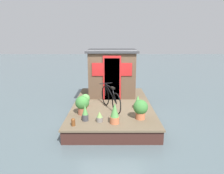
% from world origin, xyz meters
% --- Properties ---
extents(ground_plane, '(60.00, 60.00, 0.00)m').
position_xyz_m(ground_plane, '(0.00, 0.00, 0.00)').
color(ground_plane, '#4C5B60').
extents(houseboat_deck, '(4.86, 2.95, 0.46)m').
position_xyz_m(houseboat_deck, '(0.00, 0.00, 0.23)').
color(houseboat_deck, brown).
rests_on(houseboat_deck, ground_plane).
extents(houseboat_cabin, '(1.84, 2.13, 1.98)m').
position_xyz_m(houseboat_cabin, '(1.32, 0.00, 1.46)').
color(houseboat_cabin, '#4C3828').
rests_on(houseboat_cabin, houseboat_deck).
extents(bicycle, '(1.65, 0.75, 0.87)m').
position_xyz_m(bicycle, '(-0.67, 0.05, 0.86)').
color(bicycle, black).
rests_on(bicycle, houseboat_deck).
extents(potted_plant_ivy, '(0.19, 0.19, 0.51)m').
position_xyz_m(potted_plant_ivy, '(-1.71, 0.82, 0.71)').
color(potted_plant_ivy, '#38383D').
rests_on(potted_plant_ivy, houseboat_deck).
extents(potted_plant_geranium, '(0.46, 0.46, 0.62)m').
position_xyz_m(potted_plant_geranium, '(-1.57, -0.89, 0.80)').
color(potted_plant_geranium, '#B2603D').
rests_on(potted_plant_geranium, houseboat_deck).
extents(potted_plant_basil, '(0.24, 0.24, 0.49)m').
position_xyz_m(potted_plant_basil, '(-0.59, -0.92, 0.69)').
color(potted_plant_basil, '#935138').
rests_on(potted_plant_basil, houseboat_deck).
extents(potted_plant_sage, '(0.34, 0.34, 0.46)m').
position_xyz_m(potted_plant_sage, '(-0.33, 0.99, 0.71)').
color(potted_plant_sage, '#935138').
rests_on(potted_plant_sage, houseboat_deck).
extents(potted_plant_mint, '(0.20, 0.20, 0.32)m').
position_xyz_m(potted_plant_mint, '(-1.79, 0.38, 0.62)').
color(potted_plant_mint, slate).
rests_on(potted_plant_mint, houseboat_deck).
extents(potted_plant_succulent, '(0.45, 0.45, 0.63)m').
position_xyz_m(potted_plant_succulent, '(-1.15, 0.99, 0.81)').
color(potted_plant_succulent, '#935138').
rests_on(potted_plant_succulent, houseboat_deck).
extents(potted_plant_thyme, '(0.28, 0.28, 0.63)m').
position_xyz_m(potted_plant_thyme, '(-1.92, -0.08, 0.76)').
color(potted_plant_thyme, '#B2603D').
rests_on(potted_plant_thyme, houseboat_deck).
extents(mooring_bollard, '(0.12, 0.12, 0.23)m').
position_xyz_m(mooring_bollard, '(-2.09, 1.13, 0.59)').
color(mooring_bollard, brown).
rests_on(mooring_bollard, houseboat_deck).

